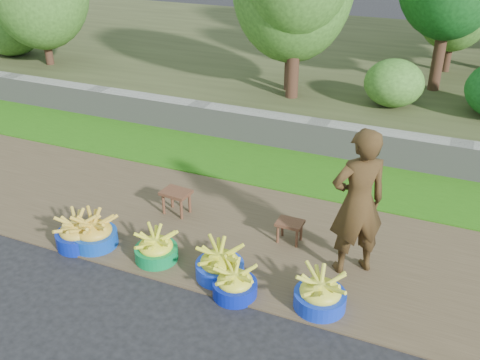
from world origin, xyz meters
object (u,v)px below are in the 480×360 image
at_px(basin_b, 94,233).
at_px(stool_left, 176,196).
at_px(basin_d, 220,264).
at_px(basin_f, 320,294).
at_px(basin_a, 78,233).
at_px(basin_e, 235,283).
at_px(vendor_woman, 358,203).
at_px(basin_c, 156,248).
at_px(stool_right, 290,226).

bearing_deg(basin_b, stool_left, 63.11).
distance_m(basin_d, basin_f, 1.17).
relative_size(basin_a, basin_e, 1.12).
bearing_deg(vendor_woman, basin_a, -21.26).
xyz_separation_m(basin_c, basin_e, (1.11, -0.21, -0.01)).
height_order(basin_e, stool_right, basin_e).
distance_m(stool_left, vendor_woman, 2.54).
height_order(basin_f, stool_left, basin_f).
bearing_deg(stool_left, basin_b, -116.89).
bearing_deg(stool_right, stool_left, 178.40).
bearing_deg(basin_b, vendor_woman, 14.61).
xyz_separation_m(basin_e, basin_f, (0.89, 0.17, 0.02)).
xyz_separation_m(basin_a, basin_f, (3.04, 0.07, 0.00)).
relative_size(basin_c, vendor_woman, 0.29).
distance_m(basin_c, stool_left, 1.08).
xyz_separation_m(basin_f, stool_right, (-0.68, 1.02, 0.06)).
bearing_deg(basin_f, basin_d, 177.64).
xyz_separation_m(basin_b, basin_d, (1.67, 0.05, -0.00)).
bearing_deg(basin_f, basin_b, 180.00).
bearing_deg(stool_right, basin_f, -56.28).
xyz_separation_m(basin_c, vendor_woman, (2.14, 0.74, 0.72)).
xyz_separation_m(basin_d, basin_f, (1.17, -0.05, -0.00)).
height_order(basin_e, basin_f, basin_f).
relative_size(basin_b, basin_c, 1.09).
distance_m(stool_left, stool_right, 1.62).
bearing_deg(basin_d, vendor_woman, 29.05).
relative_size(basin_a, stool_right, 1.67).
xyz_separation_m(stool_left, stool_right, (1.62, -0.05, -0.04)).
height_order(basin_b, basin_d, basin_b).
distance_m(basin_f, stool_left, 2.54).
distance_m(basin_a, vendor_woman, 3.37).
distance_m(basin_d, vendor_woman, 1.66).
relative_size(basin_e, vendor_woman, 0.28).
distance_m(basin_a, basin_c, 1.05).
bearing_deg(basin_a, basin_c, 6.16).
xyz_separation_m(basin_a, basin_b, (0.20, 0.07, 0.01)).
xyz_separation_m(basin_c, stool_right, (1.31, 0.98, 0.08)).
distance_m(basin_c, basin_e, 1.13).
height_order(basin_d, vendor_woman, vendor_woman).
relative_size(basin_f, stool_right, 1.69).
bearing_deg(stool_left, basin_a, -122.93).
xyz_separation_m(basin_b, stool_right, (2.16, 1.02, 0.06)).
bearing_deg(basin_b, basin_e, -4.89).
distance_m(basin_e, stool_right, 1.21).
relative_size(basin_a, basin_c, 1.06).
xyz_separation_m(basin_b, stool_left, (0.54, 1.07, 0.10)).
bearing_deg(vendor_woman, basin_b, -21.59).
distance_m(basin_f, vendor_woman, 1.06).
distance_m(basin_b, basin_e, 1.96).
xyz_separation_m(basin_b, basin_e, (1.96, -0.17, -0.02)).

